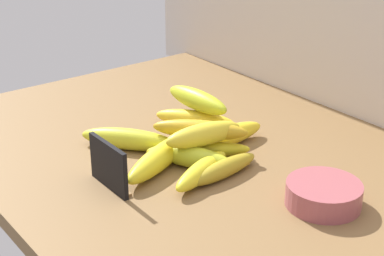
{
  "coord_description": "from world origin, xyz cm",
  "views": [
    {
      "loc": [
        80.89,
        -63.88,
        54.03
      ],
      "look_at": [
        -1.78,
        -0.48,
        8.0
      ],
      "focal_mm": 56.69,
      "sensor_mm": 36.0,
      "label": 1
    }
  ],
  "objects_px": {
    "banana_0": "(224,169)",
    "banana_9": "(204,134)",
    "chalkboard_sign": "(109,167)",
    "banana_8": "(197,100)",
    "banana_1": "(227,137)",
    "banana_2": "(128,139)",
    "banana_6": "(192,157)",
    "banana_10": "(199,130)",
    "banana_4": "(195,119)",
    "banana_7": "(161,158)",
    "fruit_bowl": "(324,194)",
    "banana_3": "(198,150)",
    "banana_5": "(202,171)"
  },
  "relations": [
    {
      "from": "banana_2",
      "to": "banana_8",
      "type": "distance_m",
      "value": 0.18
    },
    {
      "from": "banana_0",
      "to": "banana_7",
      "type": "height_order",
      "value": "banana_7"
    },
    {
      "from": "chalkboard_sign",
      "to": "banana_10",
      "type": "distance_m",
      "value": 0.2
    },
    {
      "from": "banana_0",
      "to": "banana_7",
      "type": "xyz_separation_m",
      "value": [
        -0.09,
        -0.07,
        0.01
      ]
    },
    {
      "from": "chalkboard_sign",
      "to": "banana_3",
      "type": "relative_size",
      "value": 0.57
    },
    {
      "from": "banana_0",
      "to": "banana_1",
      "type": "height_order",
      "value": "banana_1"
    },
    {
      "from": "chalkboard_sign",
      "to": "banana_6",
      "type": "xyz_separation_m",
      "value": [
        0.03,
        0.16,
        -0.02
      ]
    },
    {
      "from": "chalkboard_sign",
      "to": "banana_4",
      "type": "distance_m",
      "value": 0.29
    },
    {
      "from": "fruit_bowl",
      "to": "banana_0",
      "type": "relative_size",
      "value": 0.78
    },
    {
      "from": "banana_5",
      "to": "banana_10",
      "type": "height_order",
      "value": "banana_10"
    },
    {
      "from": "banana_2",
      "to": "banana_4",
      "type": "xyz_separation_m",
      "value": [
        -0.0,
        0.16,
        -0.0
      ]
    },
    {
      "from": "banana_2",
      "to": "banana_0",
      "type": "bearing_deg",
      "value": 19.93
    },
    {
      "from": "fruit_bowl",
      "to": "banana_3",
      "type": "distance_m",
      "value": 0.26
    },
    {
      "from": "banana_1",
      "to": "banana_2",
      "type": "bearing_deg",
      "value": -124.4
    },
    {
      "from": "chalkboard_sign",
      "to": "banana_9",
      "type": "height_order",
      "value": "chalkboard_sign"
    },
    {
      "from": "banana_1",
      "to": "banana_4",
      "type": "bearing_deg",
      "value": 177.07
    },
    {
      "from": "banana_1",
      "to": "banana_3",
      "type": "bearing_deg",
      "value": -85.12
    },
    {
      "from": "chalkboard_sign",
      "to": "banana_7",
      "type": "bearing_deg",
      "value": 92.21
    },
    {
      "from": "banana_3",
      "to": "banana_8",
      "type": "height_order",
      "value": "banana_8"
    },
    {
      "from": "banana_2",
      "to": "banana_10",
      "type": "height_order",
      "value": "banana_10"
    },
    {
      "from": "banana_0",
      "to": "banana_10",
      "type": "distance_m",
      "value": 0.1
    },
    {
      "from": "chalkboard_sign",
      "to": "banana_10",
      "type": "height_order",
      "value": "chalkboard_sign"
    },
    {
      "from": "chalkboard_sign",
      "to": "banana_2",
      "type": "bearing_deg",
      "value": 136.28
    },
    {
      "from": "banana_1",
      "to": "banana_10",
      "type": "distance_m",
      "value": 0.07
    },
    {
      "from": "banana_0",
      "to": "banana_1",
      "type": "xyz_separation_m",
      "value": [
        -0.09,
        0.09,
        0.0
      ]
    },
    {
      "from": "banana_0",
      "to": "banana_7",
      "type": "relative_size",
      "value": 0.75
    },
    {
      "from": "banana_1",
      "to": "banana_7",
      "type": "relative_size",
      "value": 0.86
    },
    {
      "from": "banana_3",
      "to": "banana_4",
      "type": "height_order",
      "value": "banana_4"
    },
    {
      "from": "banana_1",
      "to": "banana_8",
      "type": "xyz_separation_m",
      "value": [
        -0.11,
        0.01,
        0.04
      ]
    },
    {
      "from": "banana_2",
      "to": "banana_4",
      "type": "height_order",
      "value": "banana_2"
    },
    {
      "from": "chalkboard_sign",
      "to": "banana_6",
      "type": "height_order",
      "value": "chalkboard_sign"
    },
    {
      "from": "banana_2",
      "to": "banana_10",
      "type": "bearing_deg",
      "value": 41.69
    },
    {
      "from": "banana_3",
      "to": "banana_6",
      "type": "bearing_deg",
      "value": -56.7
    },
    {
      "from": "banana_2",
      "to": "banana_4",
      "type": "relative_size",
      "value": 1.1
    },
    {
      "from": "banana_0",
      "to": "banana_9",
      "type": "height_order",
      "value": "banana_9"
    },
    {
      "from": "banana_10",
      "to": "banana_4",
      "type": "bearing_deg",
      "value": 146.18
    },
    {
      "from": "banana_9",
      "to": "banana_1",
      "type": "bearing_deg",
      "value": 105.53
    },
    {
      "from": "banana_5",
      "to": "fruit_bowl",
      "type": "bearing_deg",
      "value": 29.22
    },
    {
      "from": "chalkboard_sign",
      "to": "banana_2",
      "type": "distance_m",
      "value": 0.15
    },
    {
      "from": "chalkboard_sign",
      "to": "banana_4",
      "type": "height_order",
      "value": "chalkboard_sign"
    },
    {
      "from": "chalkboard_sign",
      "to": "banana_3",
      "type": "xyz_separation_m",
      "value": [
        0.01,
        0.19,
        -0.02
      ]
    },
    {
      "from": "chalkboard_sign",
      "to": "banana_8",
      "type": "bearing_deg",
      "value": 112.45
    },
    {
      "from": "chalkboard_sign",
      "to": "banana_6",
      "type": "bearing_deg",
      "value": 80.94
    },
    {
      "from": "banana_3",
      "to": "banana_6",
      "type": "distance_m",
      "value": 0.04
    },
    {
      "from": "banana_6",
      "to": "banana_9",
      "type": "bearing_deg",
      "value": 99.85
    },
    {
      "from": "chalkboard_sign",
      "to": "banana_8",
      "type": "height_order",
      "value": "chalkboard_sign"
    },
    {
      "from": "banana_6",
      "to": "banana_3",
      "type": "bearing_deg",
      "value": 123.3
    },
    {
      "from": "banana_0",
      "to": "banana_3",
      "type": "height_order",
      "value": "banana_3"
    },
    {
      "from": "banana_7",
      "to": "chalkboard_sign",
      "type": "bearing_deg",
      "value": -87.79
    },
    {
      "from": "banana_1",
      "to": "banana_9",
      "type": "xyz_separation_m",
      "value": [
        0.02,
        -0.08,
        0.03
      ]
    }
  ]
}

